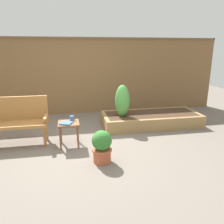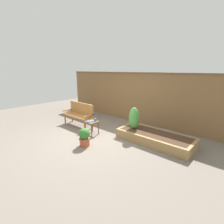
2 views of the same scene
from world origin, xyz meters
name	(u,v)px [view 2 (image 2 of 2)]	position (x,y,z in m)	size (l,w,h in m)	color
ground_plane	(93,138)	(0.00, 0.00, 0.00)	(14.00, 14.00, 0.00)	#70665B
fence_back	(137,97)	(0.00, 2.60, 1.09)	(8.40, 0.14, 2.16)	brown
garden_bench	(79,113)	(-1.43, 0.56, 0.54)	(1.44, 0.48, 0.94)	#A87038
side_table	(92,124)	(-0.30, 0.24, 0.40)	(0.40, 0.40, 0.48)	brown
cup_on_table	(95,120)	(-0.23, 0.36, 0.53)	(0.12, 0.08, 0.10)	teal
book_on_table	(90,121)	(-0.34, 0.17, 0.49)	(0.20, 0.20, 0.02)	#38609E
potted_boxwood	(84,137)	(0.24, -0.53, 0.29)	(0.34, 0.34, 0.56)	#B75638
raised_planter_bed	(154,138)	(1.71, 1.12, 0.15)	(2.40, 1.00, 0.30)	#997547
shrub_near_bench	(134,118)	(0.95, 1.04, 0.67)	(0.34, 0.34, 0.75)	brown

